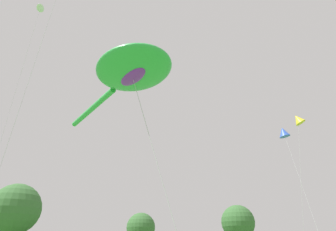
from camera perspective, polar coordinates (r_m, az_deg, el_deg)
The scene contains 8 objects.
big_show_kite at distance 16.53m, azimuth -7.07°, elevation 8.18°, with size 6.43×11.22×10.82m.
small_kite_delta_white at distance 34.60m, azimuth -23.25°, elevation 17.97°, with size 0.86×2.87×24.22m.
small_kite_bird_shape at distance 31.24m, azimuth 23.53°, elevation -0.70°, with size 2.86×1.43×13.53m.
small_kite_box_yellow at distance 32.99m, azimuth 21.14°, elevation -3.00°, with size 1.98×5.39×13.13m.
tree_oak_left at distance 60.34m, azimuth -28.33°, elevation -17.53°, with size 4.49×4.49×7.99m.
tree_shrub_far at distance 53.64m, azimuth -27.04°, elevation -15.59°, with size 7.62×7.62×11.07m.
tree_pine_center at distance 63.28m, azimuth 13.19°, elevation -19.21°, with size 6.47×6.47×9.64m.
tree_oak_right at distance 61.53m, azimuth -5.20°, elevation -20.53°, with size 5.51×5.51×8.13m.
Camera 1 is at (-4.93, -2.14, 1.50)m, focal length 31.99 mm.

